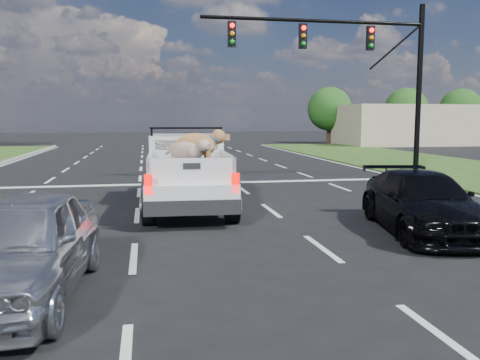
# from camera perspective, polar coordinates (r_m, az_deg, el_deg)

# --- Properties ---
(ground) EXTENTS (160.00, 160.00, 0.00)m
(ground) POSITION_cam_1_polar(r_m,az_deg,el_deg) (9.39, -1.00, -8.18)
(ground) COLOR black
(ground) RESTS_ON ground
(road_markings) EXTENTS (17.75, 60.00, 0.01)m
(road_markings) POSITION_cam_1_polar(r_m,az_deg,el_deg) (15.76, -4.95, -1.97)
(road_markings) COLOR silver
(road_markings) RESTS_ON ground
(traffic_signal) EXTENTS (9.11, 0.31, 7.00)m
(traffic_signal) POSITION_cam_1_polar(r_m,az_deg,el_deg) (21.41, 13.85, 12.89)
(traffic_signal) COLOR black
(traffic_signal) RESTS_ON ground
(building_right) EXTENTS (12.00, 7.00, 3.60)m
(building_right) POSITION_cam_1_polar(r_m,az_deg,el_deg) (48.95, 18.26, 5.89)
(building_right) COLOR #B6AA8B
(building_right) RESTS_ON ground
(tree_far_d) EXTENTS (4.20, 4.20, 5.40)m
(tree_far_d) POSITION_cam_1_polar(r_m,az_deg,el_deg) (50.10, 10.01, 7.85)
(tree_far_d) COLOR #332114
(tree_far_d) RESTS_ON ground
(tree_far_e) EXTENTS (4.20, 4.20, 5.40)m
(tree_far_e) POSITION_cam_1_polar(r_m,az_deg,el_deg) (53.42, 18.15, 7.56)
(tree_far_e) COLOR #332114
(tree_far_e) RESTS_ON ground
(tree_far_f) EXTENTS (4.20, 4.20, 5.40)m
(tree_far_f) POSITION_cam_1_polar(r_m,az_deg,el_deg) (56.53, 23.54, 7.28)
(tree_far_f) COLOR #332114
(tree_far_f) RESTS_ON ground
(pickup_truck) EXTENTS (2.42, 5.97, 2.21)m
(pickup_truck) POSITION_cam_1_polar(r_m,az_deg,el_deg) (14.04, -5.96, 1.18)
(pickup_truck) COLOR black
(pickup_truck) RESTS_ON ground
(silver_sedan) EXTENTS (2.01, 4.37, 1.45)m
(silver_sedan) POSITION_cam_1_polar(r_m,az_deg,el_deg) (7.59, -23.59, -6.80)
(silver_sedan) COLOR #BABCC1
(silver_sedan) RESTS_ON ground
(black_coupe) EXTENTS (2.59, 4.72, 1.30)m
(black_coupe) POSITION_cam_1_polar(r_m,az_deg,el_deg) (11.65, 19.77, -2.35)
(black_coupe) COLOR black
(black_coupe) RESTS_ON ground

